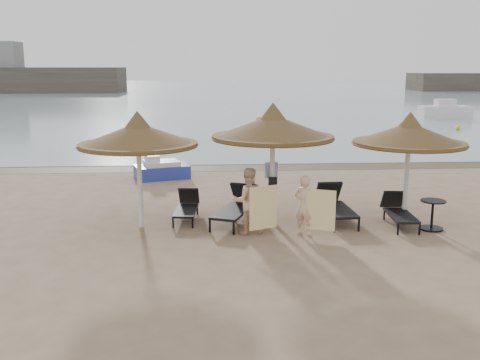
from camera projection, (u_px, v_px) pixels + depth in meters
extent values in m
plane|color=#94795E|center=(267.00, 238.00, 13.14)|extent=(160.00, 160.00, 0.00)
cube|color=#75929F|center=(213.00, 91.00, 91.22)|extent=(200.00, 140.00, 0.03)
cube|color=#4D422D|center=(241.00, 167.00, 22.31)|extent=(200.00, 1.60, 0.01)
cube|color=silver|center=(445.00, 112.00, 43.46)|extent=(4.00, 1.60, 1.00)
cube|color=silver|center=(445.00, 103.00, 43.30)|extent=(1.50, 1.00, 0.60)
cylinder|color=silver|center=(140.00, 186.00, 13.82)|extent=(0.13, 0.13, 2.22)
cone|color=brown|center=(138.00, 134.00, 13.54)|extent=(3.07, 3.07, 0.58)
cone|color=brown|center=(137.00, 120.00, 13.46)|extent=(0.74, 0.74, 0.48)
cylinder|color=brown|center=(138.00, 145.00, 13.59)|extent=(3.01, 3.01, 0.11)
cylinder|color=silver|center=(272.00, 179.00, 14.27)|extent=(0.13, 0.13, 2.36)
cone|color=brown|center=(273.00, 126.00, 13.97)|extent=(3.25, 3.25, 0.62)
cone|color=brown|center=(273.00, 112.00, 13.90)|extent=(0.79, 0.79, 0.50)
cylinder|color=brown|center=(273.00, 137.00, 14.03)|extent=(3.19, 3.19, 0.11)
cylinder|color=silver|center=(406.00, 182.00, 14.41)|extent=(0.12, 0.12, 2.17)
cone|color=brown|center=(409.00, 133.00, 14.13)|extent=(3.00, 3.00, 0.57)
cone|color=brown|center=(410.00, 120.00, 14.06)|extent=(0.72, 0.72, 0.47)
cylinder|color=brown|center=(409.00, 143.00, 14.19)|extent=(2.94, 2.94, 0.10)
cylinder|color=black|center=(173.00, 223.00, 13.93)|extent=(0.05, 0.05, 0.26)
cylinder|color=black|center=(193.00, 223.00, 13.92)|extent=(0.05, 0.05, 0.26)
cylinder|color=black|center=(179.00, 210.00, 15.18)|extent=(0.05, 0.05, 0.26)
cylinder|color=black|center=(197.00, 210.00, 15.17)|extent=(0.05, 0.05, 0.26)
cube|color=black|center=(186.00, 211.00, 14.56)|extent=(0.68, 1.42, 0.05)
cube|color=black|center=(189.00, 196.00, 15.31)|extent=(0.60, 0.43, 0.52)
cylinder|color=black|center=(210.00, 226.00, 13.56)|extent=(0.06, 0.06, 0.32)
cylinder|color=black|center=(234.00, 229.00, 13.36)|extent=(0.06, 0.06, 0.32)
cylinder|color=black|center=(231.00, 210.00, 15.05)|extent=(0.06, 0.06, 0.32)
cylinder|color=black|center=(253.00, 212.00, 14.85)|extent=(0.06, 0.06, 0.32)
cube|color=black|center=(233.00, 211.00, 14.22)|extent=(1.31, 1.86, 0.07)
cube|color=black|center=(245.00, 193.00, 15.09)|extent=(0.84, 0.72, 0.65)
cylinder|color=black|center=(334.00, 226.00, 13.57)|extent=(0.06, 0.06, 0.32)
cylinder|color=black|center=(359.00, 225.00, 13.64)|extent=(0.06, 0.06, 0.32)
cylinder|color=black|center=(319.00, 210.00, 15.12)|extent=(0.06, 0.06, 0.32)
cylinder|color=black|center=(341.00, 209.00, 15.18)|extent=(0.06, 0.06, 0.32)
cube|color=black|center=(338.00, 210.00, 14.39)|extent=(0.77, 1.73, 0.07)
cube|color=black|center=(328.00, 191.00, 15.31)|extent=(0.72, 0.51, 0.64)
cylinder|color=black|center=(398.00, 230.00, 13.35)|extent=(0.05, 0.05, 0.27)
cylinder|color=black|center=(420.00, 230.00, 13.35)|extent=(0.05, 0.05, 0.27)
cylinder|color=black|center=(384.00, 215.00, 14.67)|extent=(0.05, 0.05, 0.27)
cylinder|color=black|center=(404.00, 215.00, 14.67)|extent=(0.05, 0.05, 0.27)
cube|color=black|center=(401.00, 216.00, 14.02)|extent=(0.70, 1.49, 0.06)
cube|color=black|center=(393.00, 199.00, 14.81)|extent=(0.63, 0.45, 0.55)
cylinder|color=black|center=(431.00, 228.00, 13.84)|extent=(0.60, 0.60, 0.04)
cylinder|color=black|center=(432.00, 215.00, 13.76)|extent=(0.06, 0.06, 0.73)
cylinder|color=black|center=(433.00, 201.00, 13.69)|extent=(0.64, 0.64, 0.03)
imported|color=#DFB390|center=(248.00, 196.00, 13.34)|extent=(0.95, 0.67, 1.95)
imported|color=#DFB390|center=(305.00, 201.00, 13.19)|extent=(0.97, 0.89, 1.77)
cube|color=yellow|center=(263.00, 208.00, 13.07)|extent=(0.72, 0.33, 1.08)
cube|color=yellow|center=(321.00, 210.00, 13.01)|extent=(0.68, 0.30, 1.02)
cube|color=white|center=(271.00, 170.00, 14.40)|extent=(0.35, 0.24, 0.43)
cube|color=black|center=(273.00, 183.00, 14.13)|extent=(0.24, 0.12, 0.33)
cube|color=#27379F|center=(162.00, 172.00, 20.15)|extent=(2.21, 1.67, 0.49)
cube|color=silver|center=(162.00, 164.00, 20.09)|extent=(1.47, 1.29, 0.22)
cube|color=silver|center=(152.00, 159.00, 19.93)|extent=(0.65, 0.89, 0.31)
sphere|color=gold|center=(137.00, 127.00, 35.71)|extent=(0.36, 0.36, 0.36)
sphere|color=gold|center=(258.00, 119.00, 41.05)|extent=(0.38, 0.38, 0.38)
sphere|color=gold|center=(458.00, 128.00, 35.34)|extent=(0.32, 0.32, 0.32)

